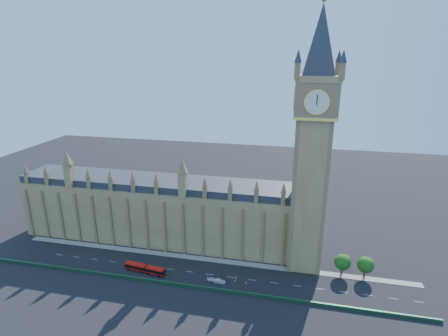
% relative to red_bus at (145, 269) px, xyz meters
% --- Properties ---
extents(ground, '(400.00, 400.00, 0.00)m').
position_rel_red_bus_xyz_m(ground, '(20.40, 3.66, -1.44)').
color(ground, black).
rests_on(ground, ground).
extents(palace_westminster, '(120.00, 20.00, 28.00)m').
position_rel_red_bus_xyz_m(palace_westminster, '(-4.60, 25.66, 12.42)').
color(palace_westminster, '#977A49').
rests_on(palace_westminster, ground).
extents(elizabeth_tower, '(20.59, 20.59, 105.00)m').
position_rel_red_bus_xyz_m(elizabeth_tower, '(58.40, 17.65, 53.12)').
color(elizabeth_tower, '#977A49').
rests_on(elizabeth_tower, ground).
extents(bridge_parapet, '(160.00, 0.60, 1.20)m').
position_rel_red_bus_xyz_m(bridge_parapet, '(20.40, -5.34, -0.84)').
color(bridge_parapet, '#1E4C2D').
rests_on(bridge_parapet, ground).
extents(kerb_north, '(160.00, 3.00, 0.16)m').
position_rel_red_bus_xyz_m(kerb_north, '(20.40, 13.16, -1.36)').
color(kerb_north, gray).
rests_on(kerb_north, ground).
extents(tree_east_near, '(6.00, 6.00, 8.50)m').
position_rel_red_bus_xyz_m(tree_east_near, '(72.63, 13.74, 4.20)').
color(tree_east_near, '#382619').
rests_on(tree_east_near, ground).
extents(tree_east_far, '(6.00, 6.00, 8.50)m').
position_rel_red_bus_xyz_m(tree_east_far, '(80.63, 13.74, 4.20)').
color(tree_east_far, '#382619').
rests_on(tree_east_far, ground).
extents(red_bus, '(16.25, 4.32, 2.73)m').
position_rel_red_bus_xyz_m(red_bus, '(0.00, 0.00, 0.00)').
color(red_bus, red).
rests_on(red_bus, ground).
extents(car_grey, '(4.69, 2.16, 1.56)m').
position_rel_red_bus_xyz_m(car_grey, '(28.70, 0.72, -0.66)').
color(car_grey, '#42464A').
rests_on(car_grey, ground).
extents(car_silver, '(4.47, 1.85, 1.44)m').
position_rel_red_bus_xyz_m(car_silver, '(29.06, -0.64, -0.72)').
color(car_silver, '#B2B5BA').
rests_on(car_silver, ground).
extents(car_white, '(4.16, 1.75, 1.20)m').
position_rel_red_bus_xyz_m(car_white, '(26.40, -0.14, -0.84)').
color(car_white, silver).
rests_on(car_white, ground).
extents(cone_a, '(0.49, 0.49, 0.70)m').
position_rel_red_bus_xyz_m(cone_a, '(34.40, 1.36, -1.09)').
color(cone_a, black).
rests_on(cone_a, ground).
extents(cone_b, '(0.42, 0.42, 0.64)m').
position_rel_red_bus_xyz_m(cone_b, '(34.40, 1.85, -1.12)').
color(cone_b, black).
rests_on(cone_b, ground).
extents(cone_c, '(0.57, 0.57, 0.75)m').
position_rel_red_bus_xyz_m(cone_c, '(34.40, 3.39, -1.07)').
color(cone_c, black).
rests_on(cone_c, ground).
extents(cone_d, '(0.56, 0.56, 0.79)m').
position_rel_red_bus_xyz_m(cone_d, '(38.46, 1.04, -1.05)').
color(cone_d, black).
rests_on(cone_d, ground).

